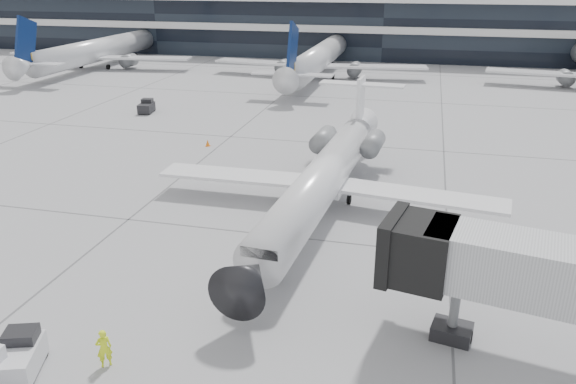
# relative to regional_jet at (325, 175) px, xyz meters

# --- Properties ---
(ground) EXTENTS (220.00, 220.00, 0.00)m
(ground) POSITION_rel_regional_jet_xyz_m (-1.94, -4.99, -2.32)
(ground) COLOR gray
(ground) RESTS_ON ground
(terminal) EXTENTS (170.00, 22.00, 10.00)m
(terminal) POSITION_rel_regional_jet_xyz_m (-1.94, 77.01, 2.68)
(terminal) COLOR black
(terminal) RESTS_ON ground
(bg_jet_left) EXTENTS (32.00, 40.00, 9.60)m
(bg_jet_left) POSITION_rel_regional_jet_xyz_m (-46.94, 50.01, -2.32)
(bg_jet_left) COLOR silver
(bg_jet_left) RESTS_ON ground
(bg_jet_center) EXTENTS (32.00, 40.00, 9.60)m
(bg_jet_center) POSITION_rel_regional_jet_xyz_m (-9.94, 50.01, -2.32)
(bg_jet_center) COLOR silver
(bg_jet_center) RESTS_ON ground
(regional_jet) EXTENTS (23.58, 29.46, 6.80)m
(regional_jet) POSITION_rel_regional_jet_xyz_m (0.00, 0.00, 0.00)
(regional_jet) COLOR white
(regional_jet) RESTS_ON ground
(ramp_worker) EXTENTS (0.74, 0.72, 1.71)m
(ramp_worker) POSITION_rel_regional_jet_xyz_m (-5.67, -18.28, -1.47)
(ramp_worker) COLOR #E2FF1A
(ramp_worker) RESTS_ON ground
(baggage_tug) EXTENTS (2.22, 2.85, 1.59)m
(baggage_tug) POSITION_rel_regional_jet_xyz_m (-8.78, -19.38, -1.61)
(baggage_tug) COLOR silver
(baggage_tug) RESTS_ON ground
(traffic_cone) EXTENTS (0.51, 0.51, 0.61)m
(traffic_cone) POSITION_rel_regional_jet_xyz_m (-12.95, 11.56, -2.04)
(traffic_cone) COLOR orange
(traffic_cone) RESTS_ON ground
(far_tug) EXTENTS (1.77, 2.56, 1.50)m
(far_tug) POSITION_rel_regional_jet_xyz_m (-24.42, 22.16, -1.65)
(far_tug) COLOR black
(far_tug) RESTS_ON ground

